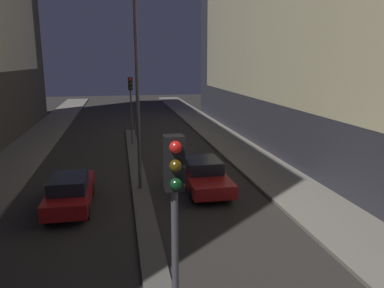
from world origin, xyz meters
name	(u,v)px	position (x,y,z in m)	size (l,w,h in m)	color
median_strip	(140,184)	(0.00, 15.94, 0.06)	(0.80, 29.88, 0.12)	#56544F
traffic_light_near	(175,213)	(0.00, 3.65, 3.64)	(0.32, 0.42, 4.82)	#4C4C51
traffic_light_mid	(131,96)	(0.00, 25.25, 3.64)	(0.32, 0.42, 4.82)	#4C4C51
street_lamp	(136,63)	(0.00, 15.14, 6.00)	(0.46, 0.46, 9.40)	#4C4C51
car_left_lane	(70,191)	(-3.01, 13.49, 0.74)	(1.71, 4.60, 1.46)	maroon
car_right_lane	(204,175)	(3.01, 14.61, 0.74)	(1.88, 4.57, 1.47)	maroon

